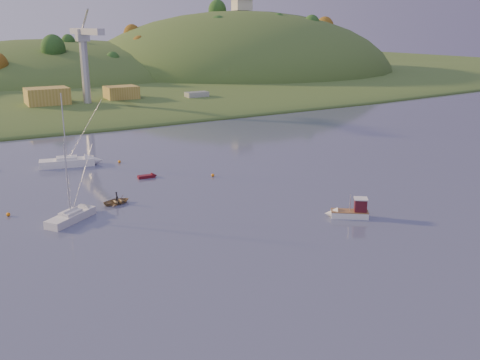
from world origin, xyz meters
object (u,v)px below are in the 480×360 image
sailboat_far (67,162)px  canoe (117,201)px  sailboat_near (71,216)px  red_tender (150,176)px  fishing_boat (347,212)px

sailboat_far → canoe: sailboat_far is taller
sailboat_near → red_tender: bearing=5.3°
fishing_boat → sailboat_far: sailboat_far is taller
red_tender → sailboat_near: bearing=-133.5°
sailboat_near → fishing_boat: bearing=-64.0°
sailboat_far → canoe: size_ratio=3.49×
sailboat_near → sailboat_far: 28.42m
fishing_boat → canoe: fishing_boat is taller
sailboat_far → red_tender: size_ratio=3.89×
fishing_boat → sailboat_far: bearing=-24.5°
sailboat_near → canoe: (7.05, 3.71, -0.29)m
canoe → red_tender: 13.40m
fishing_boat → red_tender: (-14.97, 30.05, -0.54)m
sailboat_far → fishing_boat: bearing=-48.8°
canoe → sailboat_near: bearing=109.4°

